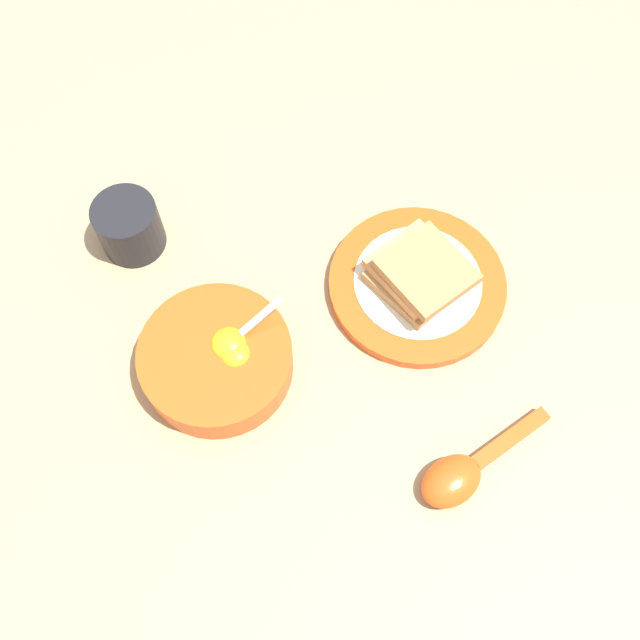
# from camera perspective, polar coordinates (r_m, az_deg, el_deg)

# --- Properties ---
(ground_plane) EXTENTS (3.00, 3.00, 0.00)m
(ground_plane) POSITION_cam_1_polar(r_m,az_deg,el_deg) (0.81, -6.35, 0.87)
(ground_plane) COLOR tan
(egg_bowl) EXTENTS (0.16, 0.16, 0.07)m
(egg_bowl) POSITION_cam_1_polar(r_m,az_deg,el_deg) (0.77, -7.88, -2.95)
(egg_bowl) COLOR #DB5119
(egg_bowl) RESTS_ON ground_plane
(toast_plate) EXTENTS (0.19, 0.19, 0.02)m
(toast_plate) POSITION_cam_1_polar(r_m,az_deg,el_deg) (0.82, 7.40, 2.69)
(toast_plate) COLOR #DB5119
(toast_plate) RESTS_ON ground_plane
(toast_sandwich) EXTENTS (0.13, 0.12, 0.04)m
(toast_sandwich) POSITION_cam_1_polar(r_m,az_deg,el_deg) (0.80, 7.62, 3.59)
(toast_sandwich) COLOR tan
(toast_sandwich) RESTS_ON toast_plate
(soup_spoon) EXTENTS (0.12, 0.14, 0.03)m
(soup_spoon) POSITION_cam_1_polar(r_m,az_deg,el_deg) (0.74, 10.74, -11.42)
(soup_spoon) COLOR #DB5119
(soup_spoon) RESTS_ON ground_plane
(drinking_cup) EXTENTS (0.07, 0.07, 0.06)m
(drinking_cup) POSITION_cam_1_polar(r_m,az_deg,el_deg) (0.85, -14.37, 6.98)
(drinking_cup) COLOR black
(drinking_cup) RESTS_ON ground_plane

